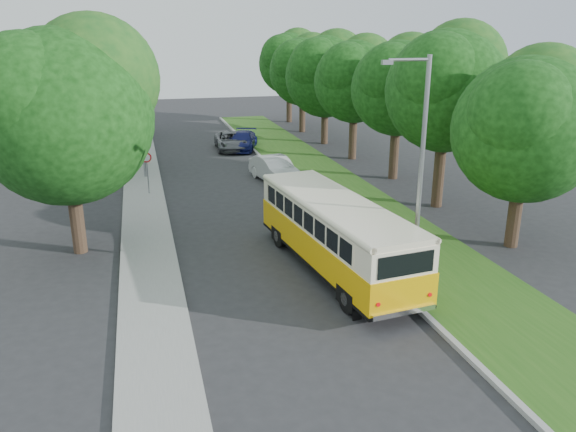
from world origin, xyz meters
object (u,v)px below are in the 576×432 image
object	(u,v)px
vintage_bus	(335,236)
car_grey	(231,141)
car_silver	(300,195)
car_white	(275,169)
lamppost_far	(139,112)
car_blue	(243,141)
lamppost_near	(419,167)

from	to	relation	value
vintage_bus	car_grey	world-z (taller)	vintage_bus
car_silver	car_white	size ratio (longest dim) A/B	0.86
lamppost_far	car_silver	distance (m)	11.91
car_silver	car_blue	xyz separation A→B (m)	(-0.08, 15.76, -0.00)
lamppost_near	car_grey	distance (m)	26.31
lamppost_far	car_grey	xyz separation A→B (m)	(6.72, 7.46, -3.44)
vintage_bus	car_grey	size ratio (longest dim) A/B	1.98
lamppost_near	car_silver	distance (m)	10.80
car_blue	car_white	bearing A→B (deg)	-71.04
lamppost_near	car_silver	world-z (taller)	lamppost_near
lamppost_near	car_blue	size ratio (longest dim) A/B	1.70
lamppost_near	car_grey	size ratio (longest dim) A/B	1.65
car_white	car_blue	xyz separation A→B (m)	(-0.08, 10.27, -0.09)
car_grey	lamppost_far	bearing A→B (deg)	-128.91
lamppost_far	vintage_bus	size ratio (longest dim) A/B	0.78
lamppost_far	vintage_bus	world-z (taller)	lamppost_far
lamppost_far	car_blue	xyz separation A→B (m)	(7.62, 7.34, -3.43)
lamppost_near	car_grey	bearing A→B (deg)	94.80
car_grey	car_blue	bearing A→B (deg)	-4.43
lamppost_far	car_white	distance (m)	8.89
vintage_bus	car_silver	distance (m)	8.22
lamppost_far	car_blue	bearing A→B (deg)	43.93
car_blue	car_grey	bearing A→B (deg)	-169.00
lamppost_far	vintage_bus	distance (m)	18.06
car_grey	car_silver	bearing A→B (deg)	-83.37
car_white	lamppost_far	bearing A→B (deg)	148.07
lamppost_far	car_blue	distance (m)	11.13
lamppost_near	car_blue	xyz separation A→B (m)	(-1.28, 25.84, -3.69)
vintage_bus	car_blue	world-z (taller)	vintage_bus
vintage_bus	car_grey	xyz separation A→B (m)	(0.02, 24.01, -0.75)
lamppost_far	car_white	xyz separation A→B (m)	(7.70, -2.93, -3.35)
car_grey	lamppost_near	bearing A→B (deg)	-82.08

